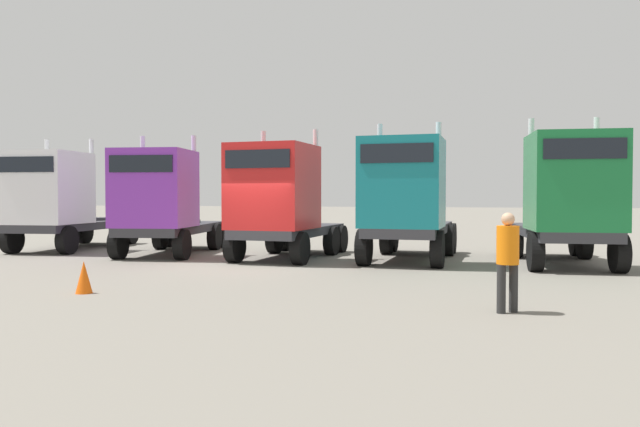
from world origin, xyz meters
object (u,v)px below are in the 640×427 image
Objects in this scene: semi_truck_purple at (162,202)px; traffic_cone_mid at (84,277)px; semi_truck_red at (279,200)px; semi_truck_green at (568,199)px; semi_truck_white at (57,200)px; semi_truck_teal at (406,200)px; visitor_in_hivis at (508,254)px.

semi_truck_purple is 8.37m from traffic_cone_mid.
semi_truck_red is 0.90× the size of semi_truck_green.
semi_truck_white is 1.11× the size of semi_truck_red.
semi_truck_green is at bearing 91.30° from semi_truck_teal.
semi_truck_red is 0.92× the size of semi_truck_teal.
semi_truck_red is 8.21× the size of traffic_cone_mid.
semi_truck_green is (8.89, 0.35, 0.05)m from semi_truck_red.
semi_truck_white is at bearing -97.39° from semi_truck_green.
semi_truck_white is 11.42m from traffic_cone_mid.
semi_truck_white is 9.32m from semi_truck_red.
semi_truck_white is at bearing -107.46° from semi_truck_purple.
semi_truck_purple is at bearing 108.25° from traffic_cone_mid.
visitor_in_hivis is 8.85m from traffic_cone_mid.
visitor_in_hivis is at bearing -19.24° from semi_truck_green.
semi_truck_purple is 1.04× the size of semi_truck_teal.
semi_truck_green is 8.12m from visitor_in_hivis.
traffic_cone_mid is (-8.82, -0.13, -0.71)m from visitor_in_hivis.
semi_truck_purple is 9.26× the size of traffic_cone_mid.
semi_truck_red reaches higher than semi_truck_purple.
semi_truck_teal is (8.51, 0.12, 0.10)m from semi_truck_purple.
visitor_in_hivis is (6.99, -7.48, -0.92)m from semi_truck_red.
traffic_cone_mid is at bearing 34.90° from semi_truck_white.
semi_truck_green reaches higher than semi_truck_white.
semi_truck_purple is at bearing -95.02° from semi_truck_green.
visitor_in_hivis is at bearing 21.25° from semi_truck_teal.
semi_truck_teal is 4.78m from semi_truck_green.
semi_truck_red is at bearing -84.53° from semi_truck_teal.
semi_truck_green reaches higher than traffic_cone_mid.
traffic_cone_mid is at bearing 51.23° from visitor_in_hivis.
semi_truck_white is 9.09× the size of traffic_cone_mid.
traffic_cone_mid is at bearing -10.99° from semi_truck_red.
semi_truck_green is at bearing 36.60° from traffic_cone_mid.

